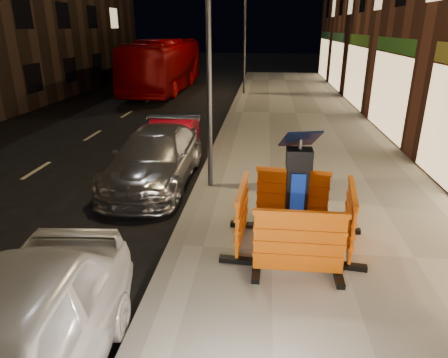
# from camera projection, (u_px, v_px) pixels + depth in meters

# --- Properties ---
(ground_plane) EXTENTS (120.00, 120.00, 0.00)m
(ground_plane) POSITION_uv_depth(u_px,v_px,m) (176.00, 252.00, 7.40)
(ground_plane) COLOR black
(ground_plane) RESTS_ON ground
(sidewalk) EXTENTS (6.00, 60.00, 0.15)m
(sidewalk) POSITION_uv_depth(u_px,v_px,m) (341.00, 257.00, 7.08)
(sidewalk) COLOR gray
(sidewalk) RESTS_ON ground
(kerb) EXTENTS (0.30, 60.00, 0.15)m
(kerb) POSITION_uv_depth(u_px,v_px,m) (175.00, 248.00, 7.37)
(kerb) COLOR slate
(kerb) RESTS_ON ground
(parking_kiosk) EXTENTS (0.71, 0.71, 2.07)m
(parking_kiosk) POSITION_uv_depth(u_px,v_px,m) (297.00, 194.00, 6.94)
(parking_kiosk) COLOR black
(parking_kiosk) RESTS_ON sidewalk
(barrier_front) EXTENTS (1.48, 0.62, 1.15)m
(barrier_front) POSITION_uv_depth(u_px,v_px,m) (299.00, 245.00, 6.22)
(barrier_front) COLOR orange
(barrier_front) RESTS_ON sidewalk
(barrier_back) EXTENTS (1.55, 0.82, 1.15)m
(barrier_back) POSITION_uv_depth(u_px,v_px,m) (292.00, 196.00, 7.99)
(barrier_back) COLOR orange
(barrier_back) RESTS_ON sidewalk
(barrier_kerbside) EXTENTS (0.69, 1.51, 1.15)m
(barrier_kerbside) POSITION_uv_depth(u_px,v_px,m) (242.00, 215.00, 7.20)
(barrier_kerbside) COLOR orange
(barrier_kerbside) RESTS_ON sidewalk
(barrier_bldgside) EXTENTS (0.79, 1.54, 1.15)m
(barrier_bldgside) POSITION_uv_depth(u_px,v_px,m) (350.00, 220.00, 7.01)
(barrier_bldgside) COLOR orange
(barrier_bldgside) RESTS_ON sidewalk
(car_silver) EXTENTS (1.97, 4.81, 1.39)m
(car_silver) POSITION_uv_depth(u_px,v_px,m) (157.00, 182.00, 10.71)
(car_silver) COLOR #B4B4B9
(car_silver) RESTS_ON ground
(car_red) EXTENTS (1.54, 3.87, 1.25)m
(car_red) POSITION_uv_depth(u_px,v_px,m) (173.00, 159.00, 12.56)
(car_red) COLOR #A1061A
(car_red) RESTS_ON ground
(bus_doubledecker) EXTENTS (2.69, 11.47, 3.19)m
(bus_doubledecker) POSITION_uv_depth(u_px,v_px,m) (166.00, 90.00, 26.12)
(bus_doubledecker) COLOR #960205
(bus_doubledecker) RESTS_ON ground
(street_lamp_mid) EXTENTS (0.12, 0.12, 6.00)m
(street_lamp_mid) POSITION_uv_depth(u_px,v_px,m) (209.00, 62.00, 9.04)
(street_lamp_mid) COLOR #3F3F44
(street_lamp_mid) RESTS_ON sidewalk
(street_lamp_far) EXTENTS (0.12, 0.12, 6.00)m
(street_lamp_far) POSITION_uv_depth(u_px,v_px,m) (245.00, 41.00, 22.97)
(street_lamp_far) COLOR #3F3F44
(street_lamp_far) RESTS_ON sidewalk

